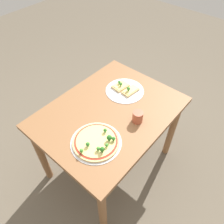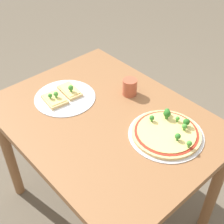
{
  "view_description": "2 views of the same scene",
  "coord_description": "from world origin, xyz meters",
  "px_view_note": "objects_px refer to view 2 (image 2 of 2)",
  "views": [
    {
      "loc": [
        0.85,
        0.75,
        1.96
      ],
      "look_at": [
        0.01,
        0.03,
        0.78
      ],
      "focal_mm": 35.0,
      "sensor_mm": 36.0,
      "label": 1
    },
    {
      "loc": [
        0.86,
        -0.73,
        1.75
      ],
      "look_at": [
        0.01,
        0.03,
        0.78
      ],
      "focal_mm": 50.0,
      "sensor_mm": 36.0,
      "label": 2
    }
  ],
  "objects_px": {
    "dining_table": "(106,134)",
    "drinking_cup": "(130,87)",
    "pizza_tray_slice": "(63,96)",
    "pizza_tray_whole": "(167,133)"
  },
  "relations": [
    {
      "from": "dining_table",
      "to": "drinking_cup",
      "type": "bearing_deg",
      "value": 104.46
    },
    {
      "from": "dining_table",
      "to": "pizza_tray_slice",
      "type": "xyz_separation_m",
      "value": [
        -0.26,
        -0.06,
        0.12
      ]
    },
    {
      "from": "pizza_tray_slice",
      "to": "drinking_cup",
      "type": "relative_size",
      "value": 3.59
    },
    {
      "from": "pizza_tray_slice",
      "to": "drinking_cup",
      "type": "distance_m",
      "value": 0.35
    },
    {
      "from": "dining_table",
      "to": "drinking_cup",
      "type": "distance_m",
      "value": 0.27
    },
    {
      "from": "pizza_tray_whole",
      "to": "pizza_tray_slice",
      "type": "height_order",
      "value": "pizza_tray_whole"
    },
    {
      "from": "dining_table",
      "to": "pizza_tray_whole",
      "type": "distance_m",
      "value": 0.33
    },
    {
      "from": "dining_table",
      "to": "pizza_tray_slice",
      "type": "height_order",
      "value": "pizza_tray_slice"
    },
    {
      "from": "drinking_cup",
      "to": "pizza_tray_whole",
      "type": "bearing_deg",
      "value": -15.26
    },
    {
      "from": "dining_table",
      "to": "drinking_cup",
      "type": "relative_size",
      "value": 12.25
    }
  ]
}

